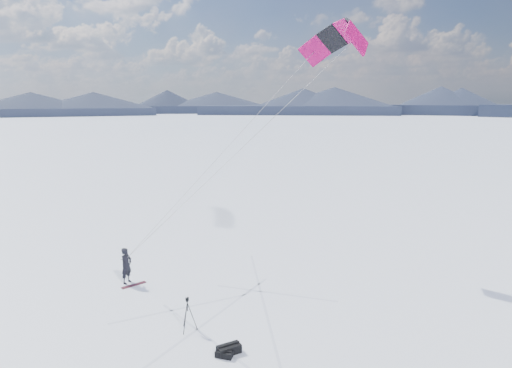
# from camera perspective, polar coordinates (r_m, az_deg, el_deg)

# --- Properties ---
(ground) EXTENTS (1800.00, 1800.00, 0.00)m
(ground) POSITION_cam_1_polar(r_m,az_deg,el_deg) (20.53, -11.04, -17.17)
(ground) COLOR white
(horizon_hills) EXTENTS (704.84, 706.81, 10.28)m
(horizon_hills) POSITION_cam_1_polar(r_m,az_deg,el_deg) (18.84, -11.54, -4.98)
(horizon_hills) COLOR #1A1F33
(horizon_hills) RESTS_ON ground
(snow_tracks) EXTENTS (13.93, 10.25, 0.01)m
(snow_tracks) POSITION_cam_1_polar(r_m,az_deg,el_deg) (20.65, -15.32, -17.17)
(snow_tracks) COLOR silver
(snow_tracks) RESTS_ON ground
(snowkiter) EXTENTS (0.68, 0.83, 1.95)m
(snowkiter) POSITION_cam_1_polar(r_m,az_deg,el_deg) (24.62, -16.76, -12.49)
(snowkiter) COLOR black
(snowkiter) RESTS_ON ground
(snowboard) EXTENTS (1.13, 1.10, 0.04)m
(snowboard) POSITION_cam_1_polar(r_m,az_deg,el_deg) (24.21, -15.98, -12.81)
(snowboard) COLOR maroon
(snowboard) RESTS_ON ground
(tripod) EXTENTS (0.69, 0.70, 1.48)m
(tripod) POSITION_cam_1_polar(r_m,az_deg,el_deg) (19.08, -9.12, -16.17)
(tripod) COLOR black
(tripod) RESTS_ON ground
(gear_bag_a) EXTENTS (1.01, 0.86, 0.41)m
(gear_bag_a) POSITION_cam_1_polar(r_m,az_deg,el_deg) (17.77, -3.62, -21.12)
(gear_bag_a) COLOR black
(gear_bag_a) RESTS_ON ground
(gear_bag_b) EXTENTS (0.71, 0.45, 0.30)m
(gear_bag_b) POSITION_cam_1_polar(r_m,az_deg,el_deg) (17.60, -4.28, -21.67)
(gear_bag_b) COLOR black
(gear_bag_b) RESTS_ON ground
(power_kite) EXTENTS (12.73, 6.81, 12.56)m
(power_kite) POSITION_cam_1_polar(r_m,az_deg,el_deg) (24.86, 10.97, 18.37)
(power_kite) COLOR #AF0451
(power_kite) RESTS_ON ground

